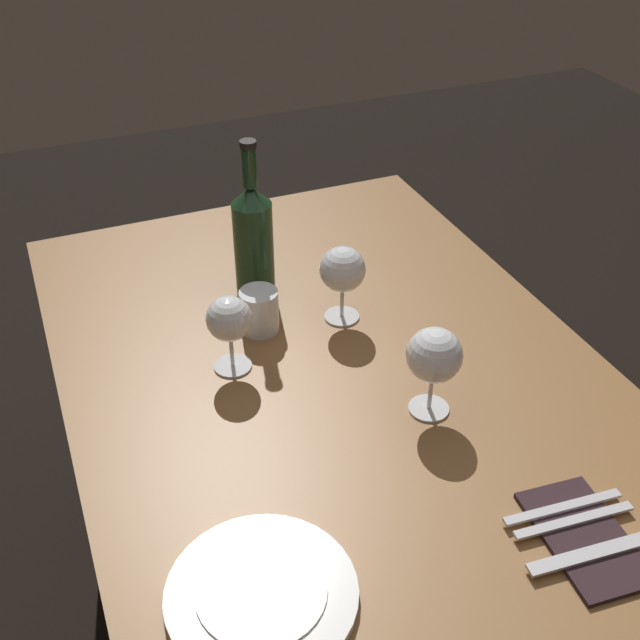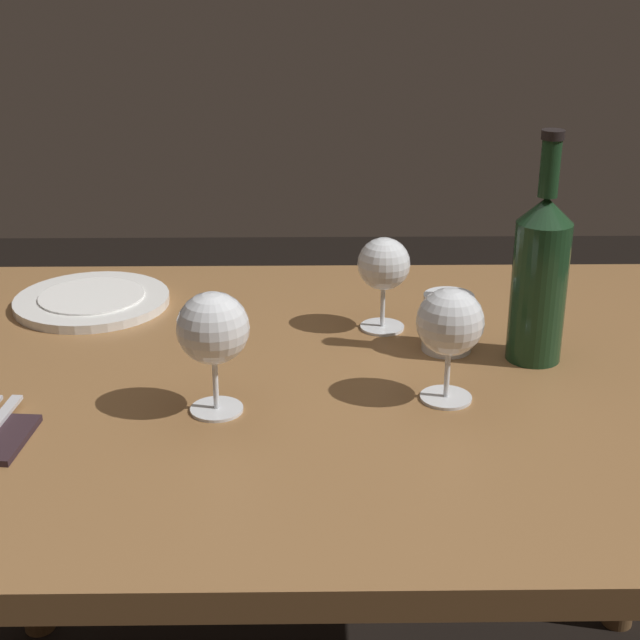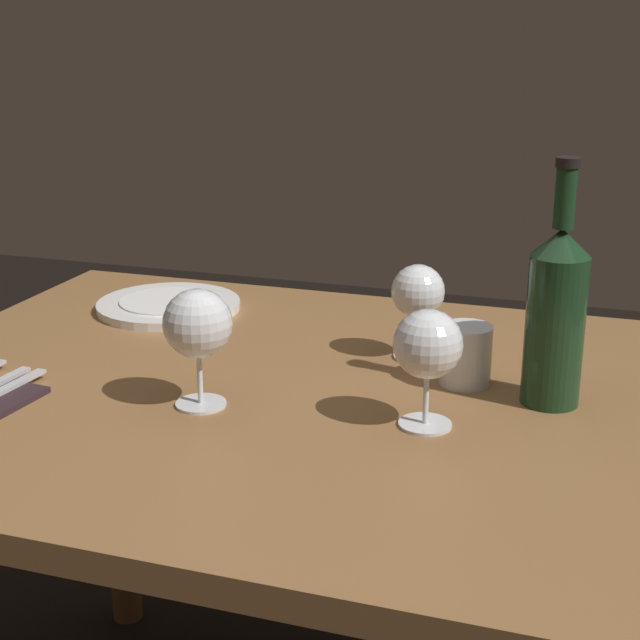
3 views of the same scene
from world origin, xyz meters
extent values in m
plane|color=black|center=(0.00, 0.00, 0.00)|extent=(6.00, 6.00, 0.00)
cube|color=olive|center=(0.00, 0.00, 0.72)|extent=(1.30, 0.90, 0.04)
cylinder|color=brown|center=(-0.58, -0.38, 0.35)|extent=(0.06, 0.06, 0.70)
cylinder|color=brown|center=(-0.58, 0.38, 0.35)|extent=(0.06, 0.06, 0.70)
cylinder|color=white|center=(-0.13, 0.07, 0.74)|extent=(0.07, 0.07, 0.00)
cylinder|color=white|center=(-0.13, 0.07, 0.78)|extent=(0.01, 0.01, 0.07)
sphere|color=white|center=(-0.13, 0.07, 0.85)|extent=(0.08, 0.08, 0.08)
cylinder|color=maroon|center=(-0.13, 0.07, 0.84)|extent=(0.07, 0.07, 0.02)
cylinder|color=white|center=(0.15, 0.10, 0.74)|extent=(0.07, 0.07, 0.00)
cylinder|color=white|center=(0.15, 0.10, 0.78)|extent=(0.01, 0.01, 0.07)
sphere|color=white|center=(0.15, 0.10, 0.85)|extent=(0.09, 0.09, 0.09)
cylinder|color=maroon|center=(0.15, 0.10, 0.85)|extent=(0.07, 0.07, 0.02)
cylinder|color=white|center=(-0.07, -0.16, 0.74)|extent=(0.07, 0.07, 0.00)
cylinder|color=white|center=(-0.07, -0.16, 0.78)|extent=(0.01, 0.01, 0.07)
sphere|color=white|center=(-0.07, -0.16, 0.84)|extent=(0.08, 0.08, 0.08)
cylinder|color=maroon|center=(-0.07, -0.16, 0.84)|extent=(0.06, 0.06, 0.02)
cylinder|color=#19381E|center=(-0.27, -0.05, 0.84)|extent=(0.08, 0.08, 0.20)
cone|color=#19381E|center=(-0.27, -0.05, 0.95)|extent=(0.08, 0.08, 0.03)
cylinder|color=#19381E|center=(-0.27, -0.05, 1.01)|extent=(0.03, 0.03, 0.07)
cylinder|color=black|center=(-0.27, -0.05, 1.05)|extent=(0.03, 0.03, 0.01)
cylinder|color=white|center=(-0.16, -0.08, 0.78)|extent=(0.07, 0.07, 0.08)
cylinder|color=silver|center=(-0.16, -0.08, 0.77)|extent=(0.06, 0.06, 0.04)
cylinder|color=white|center=(0.38, -0.26, 0.75)|extent=(0.24, 0.24, 0.01)
cylinder|color=white|center=(0.38, -0.26, 0.76)|extent=(0.17, 0.17, 0.00)
cube|color=#2D1E23|center=(0.46, 0.17, 0.74)|extent=(0.20, 0.13, 0.01)
cube|color=silver|center=(0.44, 0.17, 0.75)|extent=(0.03, 0.18, 0.00)
cube|color=silver|center=(0.41, 0.17, 0.75)|extent=(0.03, 0.18, 0.00)
cube|color=silver|center=(0.49, 0.17, 0.75)|extent=(0.04, 0.21, 0.00)
camera|label=1|loc=(0.97, -0.42, 1.60)|focal=44.20mm
camera|label=2|loc=(0.04, 1.14, 1.29)|focal=52.93mm
camera|label=3|loc=(-0.34, 1.12, 1.22)|focal=52.81mm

